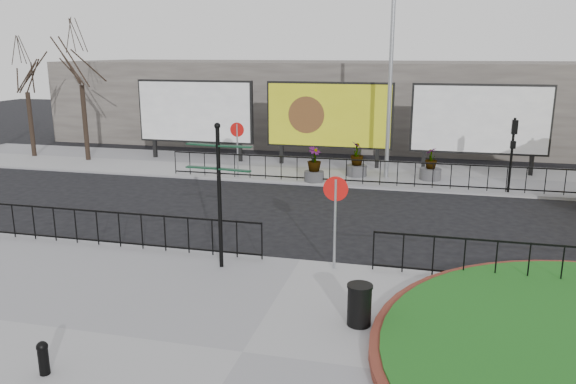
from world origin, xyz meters
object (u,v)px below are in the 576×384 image
(billboard_mid, at_px, (329,116))
(planter_c, at_px, (431,168))
(bollard, at_px, (43,356))
(fingerpost_sign, at_px, (219,182))
(lamp_post, at_px, (391,71))
(planter_a, at_px, (314,167))
(planter_b, at_px, (357,162))
(litter_bin, at_px, (359,305))

(billboard_mid, height_order, planter_c, billboard_mid)
(bollard, bearing_deg, fingerpost_sign, 77.40)
(lamp_post, relative_size, planter_a, 6.06)
(planter_b, relative_size, planter_c, 1.10)
(fingerpost_sign, height_order, planter_a, fingerpost_sign)
(planter_a, bearing_deg, lamp_post, 28.02)
(fingerpost_sign, xyz_separation_m, planter_a, (0.41, 10.40, -1.67))
(lamp_post, distance_m, planter_a, 5.31)
(bollard, distance_m, planter_a, 16.04)
(fingerpost_sign, xyz_separation_m, bollard, (-1.24, -5.55, -1.96))
(planter_b, bearing_deg, fingerpost_sign, -99.81)
(billboard_mid, bearing_deg, lamp_post, -33.25)
(litter_bin, xyz_separation_m, planter_a, (-3.51, 12.77, 0.19))
(fingerpost_sign, xyz_separation_m, litter_bin, (3.92, -2.37, -1.85))
(planter_a, bearing_deg, planter_c, 17.98)
(fingerpost_sign, bearing_deg, billboard_mid, 97.38)
(planter_c, bearing_deg, bollard, -110.57)
(bollard, height_order, planter_b, planter_b)
(billboard_mid, xyz_separation_m, lamp_post, (3.01, -1.97, 2.23))
(billboard_mid, bearing_deg, planter_c, -21.79)
(planter_c, bearing_deg, fingerpost_sign, -114.01)
(billboard_mid, height_order, fingerpost_sign, billboard_mid)
(lamp_post, xyz_separation_m, planter_a, (-3.01, -1.60, -4.07))
(litter_bin, bearing_deg, fingerpost_sign, 148.84)
(billboard_mid, relative_size, planter_b, 3.97)
(billboard_mid, relative_size, lamp_post, 0.67)
(planter_b, bearing_deg, planter_c, 0.00)
(planter_b, distance_m, planter_c, 3.27)
(billboard_mid, relative_size, fingerpost_sign, 1.63)
(fingerpost_sign, relative_size, litter_bin, 4.29)
(fingerpost_sign, height_order, bollard, fingerpost_sign)
(billboard_mid, distance_m, planter_c, 5.67)
(planter_b, bearing_deg, litter_bin, -82.67)
(bollard, bearing_deg, planter_a, 84.08)
(planter_c, bearing_deg, planter_b, 180.00)
(billboard_mid, distance_m, planter_a, 4.02)
(litter_bin, distance_m, planter_b, 14.49)
(bollard, bearing_deg, litter_bin, 31.62)
(billboard_mid, height_order, planter_a, billboard_mid)
(fingerpost_sign, xyz_separation_m, planter_b, (2.07, 12.00, -1.68))
(bollard, bearing_deg, billboard_mid, 85.16)
(billboard_mid, xyz_separation_m, fingerpost_sign, (-0.41, -13.97, -0.18))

